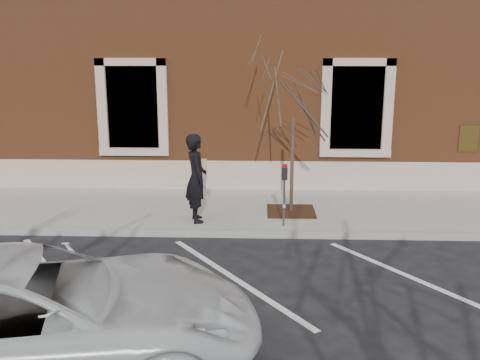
{
  "coord_description": "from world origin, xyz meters",
  "views": [
    {
      "loc": [
        0.42,
        -10.84,
        3.82
      ],
      "look_at": [
        0.0,
        0.6,
        1.1
      ],
      "focal_mm": 40.0,
      "sensor_mm": 36.0,
      "label": 1
    }
  ],
  "objects_px": {
    "man": "(196,178)",
    "white_truck": "(22,319)",
    "sapling": "(294,92)",
    "parking_meter": "(284,184)"
  },
  "relations": [
    {
      "from": "man",
      "to": "white_truck",
      "type": "distance_m",
      "value": 6.0
    },
    {
      "from": "man",
      "to": "sapling",
      "type": "xyz_separation_m",
      "value": [
        2.15,
        0.76,
        1.83
      ]
    },
    {
      "from": "man",
      "to": "white_truck",
      "type": "relative_size",
      "value": 0.35
    },
    {
      "from": "sapling",
      "to": "parking_meter",
      "type": "bearing_deg",
      "value": -101.6
    },
    {
      "from": "man",
      "to": "parking_meter",
      "type": "bearing_deg",
      "value": -115.39
    },
    {
      "from": "parking_meter",
      "to": "sapling",
      "type": "bearing_deg",
      "value": 75.99
    },
    {
      "from": "man",
      "to": "sapling",
      "type": "bearing_deg",
      "value": -86.53
    },
    {
      "from": "sapling",
      "to": "white_truck",
      "type": "xyz_separation_m",
      "value": [
        -3.53,
        -6.59,
        -2.18
      ]
    },
    {
      "from": "man",
      "to": "sapling",
      "type": "relative_size",
      "value": 0.49
    },
    {
      "from": "parking_meter",
      "to": "white_truck",
      "type": "height_order",
      "value": "white_truck"
    }
  ]
}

